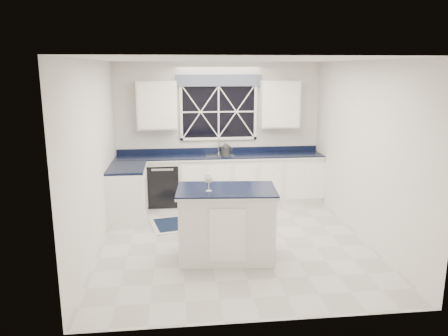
{
  "coord_description": "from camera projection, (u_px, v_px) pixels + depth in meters",
  "views": [
    {
      "loc": [
        -0.84,
        -6.26,
        2.59
      ],
      "look_at": [
        -0.1,
        0.4,
        1.05
      ],
      "focal_mm": 35.0,
      "sensor_mm": 36.0,
      "label": 1
    }
  ],
  "objects": [
    {
      "name": "kettle",
      "position": [
        226.0,
        149.0,
        8.47
      ],
      "size": [
        0.31,
        0.25,
        0.23
      ],
      "rotation": [
        0.0,
        0.0,
        -0.35
      ],
      "color": "#2D2D2F",
      "rests_on": "countertop"
    },
    {
      "name": "countertop",
      "position": [
        220.0,
        156.0,
        8.41
      ],
      "size": [
        3.98,
        0.64,
        0.04
      ],
      "primitive_type": "cube",
      "color": "black",
      "rests_on": "base_cabinets"
    },
    {
      "name": "base_cabinets",
      "position": [
        204.0,
        182.0,
        8.32
      ],
      "size": [
        3.99,
        1.6,
        0.9
      ],
      "color": "white",
      "rests_on": "ground"
    },
    {
      "name": "window",
      "position": [
        219.0,
        108.0,
        8.45
      ],
      "size": [
        1.65,
        0.09,
        1.26
      ],
      "color": "black",
      "rests_on": "ground"
    },
    {
      "name": "rug",
      "position": [
        191.0,
        222.0,
        7.45
      ],
      "size": [
        1.46,
        1.07,
        0.02
      ],
      "rotation": [
        0.0,
        0.0,
        0.21
      ],
      "color": "#B6B6B1",
      "rests_on": "ground"
    },
    {
      "name": "dishwasher",
      "position": [
        163.0,
        183.0,
        8.41
      ],
      "size": [
        0.6,
        0.58,
        0.82
      ],
      "primitive_type": "cube",
      "color": "black",
      "rests_on": "ground"
    },
    {
      "name": "wine_glass",
      "position": [
        209.0,
        179.0,
        5.74
      ],
      "size": [
        0.1,
        0.1,
        0.24
      ],
      "color": "white",
      "rests_on": "island"
    },
    {
      "name": "upper_cabinets",
      "position": [
        219.0,
        105.0,
        8.32
      ],
      "size": [
        3.1,
        0.34,
        0.9
      ],
      "color": "white",
      "rests_on": "ground"
    },
    {
      "name": "faucet",
      "position": [
        219.0,
        145.0,
        8.56
      ],
      "size": [
        0.05,
        0.2,
        0.3
      ],
      "color": "#B6B6B8",
      "rests_on": "countertop"
    },
    {
      "name": "back_wall",
      "position": [
        218.0,
        132.0,
        8.61
      ],
      "size": [
        4.0,
        0.1,
        2.7
      ],
      "primitive_type": "cube",
      "color": "silver",
      "rests_on": "ground"
    },
    {
      "name": "island",
      "position": [
        226.0,
        223.0,
        6.0
      ],
      "size": [
        1.39,
        0.91,
        0.99
      ],
      "rotation": [
        0.0,
        0.0,
        -0.08
      ],
      "color": "white",
      "rests_on": "ground"
    },
    {
      "name": "soap_bottle",
      "position": [
        227.0,
        149.0,
        8.58
      ],
      "size": [
        0.1,
        0.1,
        0.16
      ],
      "primitive_type": "imported",
      "rotation": [
        0.0,
        0.0,
        0.41
      ],
      "color": "silver",
      "rests_on": "countertop"
    },
    {
      "name": "ground",
      "position": [
        233.0,
        240.0,
        6.73
      ],
      "size": [
        4.5,
        4.5,
        0.0
      ],
      "primitive_type": "plane",
      "color": "beige",
      "rests_on": "ground"
    }
  ]
}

